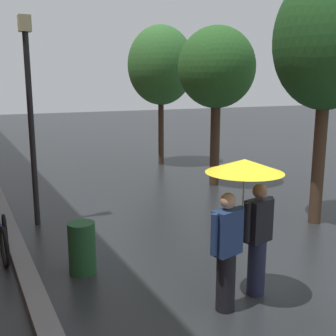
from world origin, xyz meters
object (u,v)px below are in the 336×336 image
(street_tree_0, at_px, (327,42))
(street_tree_2, at_px, (161,66))
(street_tree_1, at_px, (217,69))
(couple_under_umbrella, at_px, (244,211))
(street_lamp_post, at_px, (30,107))
(litter_bin, at_px, (82,248))

(street_tree_0, xyz_separation_m, street_tree_2, (-0.07, 7.65, -0.19))
(street_tree_1, relative_size, couple_under_umbrella, 2.27)
(street_lamp_post, bearing_deg, litter_bin, -84.93)
(street_tree_2, distance_m, street_lamp_post, 7.47)
(street_tree_0, xyz_separation_m, street_lamp_post, (-5.51, 2.66, -1.32))
(street_tree_2, relative_size, litter_bin, 6.02)
(street_lamp_post, bearing_deg, couple_under_umbrella, -66.93)
(street_tree_0, height_order, street_lamp_post, street_tree_0)
(street_tree_1, height_order, couple_under_umbrella, street_tree_1)
(street_tree_1, relative_size, street_tree_2, 0.91)
(street_tree_0, distance_m, litter_bin, 6.29)
(street_tree_2, bearing_deg, litter_bin, -123.78)
(street_tree_1, bearing_deg, street_tree_0, -88.85)
(street_tree_2, bearing_deg, street_tree_0, -89.49)
(litter_bin, bearing_deg, street_tree_1, 38.05)
(street_tree_0, bearing_deg, street_lamp_post, 154.27)
(couple_under_umbrella, distance_m, litter_bin, 2.74)
(street_lamp_post, distance_m, litter_bin, 3.50)
(couple_under_umbrella, bearing_deg, street_lamp_post, 113.07)
(street_lamp_post, relative_size, litter_bin, 5.14)
(street_tree_1, xyz_separation_m, couple_under_umbrella, (-3.44, -5.96, -2.12))
(litter_bin, bearing_deg, street_tree_0, 1.30)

